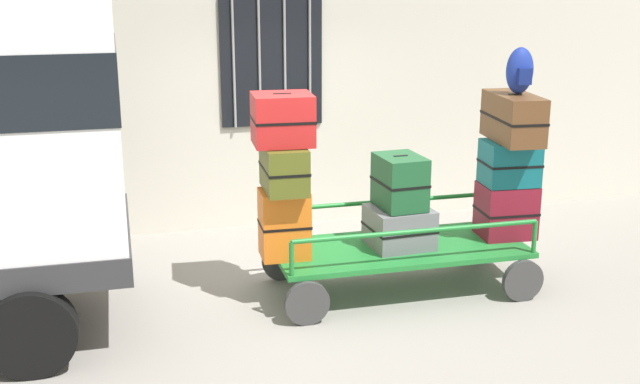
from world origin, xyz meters
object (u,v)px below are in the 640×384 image
suitcase_left_middle (284,168)px  backpack (520,71)px  luggage_cart (399,254)px  suitcase_center_bottom (506,210)px  suitcase_left_bottom (284,224)px  suitcase_center_middle (510,163)px  suitcase_midleft_middle (400,182)px  suitcase_center_top (513,118)px  suitcase_midleft_bottom (399,227)px  suitcase_left_top (282,119)px

suitcase_left_middle → backpack: 2.43m
luggage_cart → suitcase_center_bottom: size_ratio=4.47×
suitcase_left_bottom → suitcase_left_middle: 0.53m
suitcase_center_middle → suitcase_midleft_middle: bearing=179.3°
suitcase_center_top → suitcase_midleft_middle: bearing=178.8°
suitcase_center_bottom → suitcase_left_bottom: bearing=-179.3°
suitcase_midleft_bottom → suitcase_left_top: bearing=179.2°
suitcase_center_bottom → suitcase_center_middle: suitcase_center_middle is taller
suitcase_midleft_bottom → backpack: bearing=-1.5°
backpack → suitcase_left_middle: bearing=179.8°
suitcase_left_top → suitcase_center_bottom: (2.27, 0.00, -1.03)m
suitcase_midleft_bottom → suitcase_center_top: 1.52m
suitcase_center_bottom → backpack: backpack is taller
suitcase_center_middle → suitcase_center_top: suitcase_center_top is taller
suitcase_midleft_bottom → suitcase_center_bottom: size_ratio=1.11×
suitcase_midleft_bottom → suitcase_left_bottom: bearing=-179.5°
suitcase_left_middle → suitcase_midleft_middle: size_ratio=1.12×
suitcase_center_top → suitcase_left_bottom: bearing=-179.8°
suitcase_center_top → suitcase_left_top: bearing=179.6°
suitcase_left_bottom → suitcase_left_middle: (-0.00, -0.01, 0.53)m
suitcase_midleft_middle → suitcase_center_top: suitcase_center_top is taller
suitcase_left_top → suitcase_center_top: (2.27, -0.02, -0.09)m
suitcase_left_top → suitcase_center_middle: bearing=-0.2°
suitcase_center_bottom → backpack: bearing=-64.7°
suitcase_left_middle → suitcase_midleft_bottom: suitcase_left_middle is taller
suitcase_left_middle → backpack: backpack is taller
suitcase_left_bottom → suitcase_left_middle: bearing=-90.0°
backpack → suitcase_left_bottom: bearing=179.5°
suitcase_left_middle → backpack: size_ratio=1.43×
luggage_cart → suitcase_midleft_bottom: (0.00, 0.01, 0.27)m
suitcase_center_top → backpack: backpack is taller
suitcase_center_middle → backpack: bearing=-59.6°
suitcase_midleft_bottom → suitcase_center_bottom: 1.14m
suitcase_left_top → suitcase_midleft_middle: size_ratio=1.01×
suitcase_center_bottom → suitcase_center_top: (0.00, -0.02, 0.94)m
suitcase_left_bottom → suitcase_left_top: 0.98m
backpack → suitcase_center_middle: bearing=120.4°
suitcase_left_middle → suitcase_center_bottom: suitcase_left_middle is taller
suitcase_left_middle → suitcase_center_middle: bearing=0.8°
suitcase_midleft_middle → suitcase_center_middle: size_ratio=1.01×
suitcase_center_middle → suitcase_midleft_bottom: bearing=-179.6°
suitcase_left_top → backpack: 2.32m
suitcase_left_top → suitcase_midleft_bottom: 1.58m
suitcase_left_middle → suitcase_left_top: 0.44m
suitcase_left_bottom → suitcase_midleft_bottom: 1.14m
suitcase_left_bottom → suitcase_center_top: (2.27, 0.01, 0.89)m
suitcase_midleft_bottom → suitcase_center_middle: 1.27m
suitcase_left_top → backpack: (2.29, -0.04, 0.36)m
suitcase_center_bottom → luggage_cart: bearing=-178.7°
suitcase_midleft_bottom → suitcase_left_middle: bearing=-178.8°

